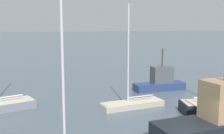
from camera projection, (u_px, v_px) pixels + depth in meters
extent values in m
cube|color=#BCB29E|center=(132.00, 104.00, 21.27)|extent=(5.09, 2.08, 0.43)
cube|color=beige|center=(132.00, 101.00, 21.23)|extent=(4.88, 1.94, 0.04)
cylinder|color=silver|center=(128.00, 54.00, 20.53)|extent=(0.12, 0.12, 7.38)
cylinder|color=silver|center=(141.00, 96.00, 21.47)|extent=(2.22, 0.39, 0.09)
cube|color=black|center=(224.00, 107.00, 19.88)|extent=(6.47, 3.11, 0.79)
cylinder|color=silver|center=(213.00, 98.00, 19.70)|extent=(2.76, 0.71, 0.12)
cylinder|color=silver|center=(4.00, 97.00, 20.52)|extent=(2.60, 0.96, 0.12)
cylinder|color=silver|center=(63.00, 74.00, 9.69)|extent=(0.10, 0.10, 8.03)
cube|color=navy|center=(159.00, 87.00, 26.87)|extent=(5.08, 1.69, 0.72)
cube|color=#4C5156|center=(162.00, 75.00, 26.78)|extent=(2.06, 1.22, 1.60)
cylinder|color=#262626|center=(162.00, 58.00, 26.53)|extent=(0.10, 0.10, 1.76)
cube|color=black|center=(217.00, 128.00, 15.42)|extent=(7.63, 2.96, 1.08)
cube|color=#A3845B|center=(224.00, 100.00, 15.32)|extent=(2.40, 1.93, 2.17)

